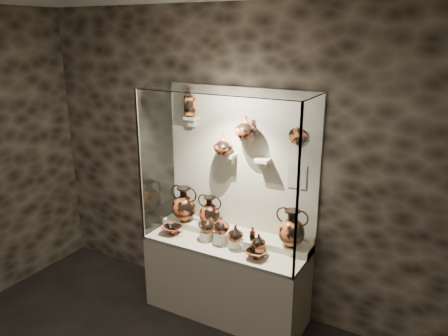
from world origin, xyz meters
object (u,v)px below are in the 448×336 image
(jug_e, at_px, (259,241))
(jug_a, at_px, (208,223))
(amphora_left, at_px, (184,204))
(lekythos_tall, at_px, (190,101))
(jug_c, at_px, (236,233))
(kylix_left, at_px, (172,229))
(kylix_right, at_px, (255,254))
(amphora_mid, at_px, (210,211))
(lekythos_small, at_px, (253,233))
(ovoid_vase_b, at_px, (245,127))
(ovoid_vase_a, at_px, (223,145))
(amphora_right, at_px, (291,228))
(jug_b, at_px, (221,225))

(jug_e, bearing_deg, jug_a, -163.89)
(amphora_left, height_order, jug_e, amphora_left)
(lekythos_tall, bearing_deg, jug_c, -3.64)
(jug_e, bearing_deg, amphora_left, -172.29)
(kylix_left, relative_size, kylix_right, 1.09)
(amphora_mid, distance_m, lekythos_small, 0.63)
(jug_e, height_order, ovoid_vase_b, ovoid_vase_b)
(amphora_mid, xyz_separation_m, jug_e, (0.68, -0.22, -0.09))
(kylix_left, bearing_deg, amphora_left, 74.53)
(amphora_mid, xyz_separation_m, ovoid_vase_b, (0.40, 0.03, 0.95))
(amphora_left, xyz_separation_m, amphora_mid, (0.32, 0.02, -0.03))
(lekythos_small, relative_size, lekythos_tall, 0.47)
(ovoid_vase_b, bearing_deg, ovoid_vase_a, 173.56)
(jug_a, distance_m, jug_c, 0.34)
(jug_c, relative_size, jug_e, 1.17)
(lekythos_small, bearing_deg, amphora_left, -174.53)
(amphora_left, relative_size, jug_c, 2.42)
(amphora_left, relative_size, lekythos_tall, 1.20)
(jug_c, height_order, lekythos_tall, lekythos_tall)
(amphora_left, distance_m, ovoid_vase_b, 1.17)
(lekythos_small, distance_m, kylix_left, 0.94)
(amphora_left, height_order, amphora_mid, amphora_left)
(amphora_right, bearing_deg, jug_a, -145.48)
(jug_c, distance_m, ovoid_vase_a, 0.90)
(jug_a, relative_size, lekythos_tall, 0.55)
(lekythos_tall, bearing_deg, kylix_left, -82.03)
(kylix_left, bearing_deg, jug_b, -7.79)
(amphora_mid, bearing_deg, kylix_left, -133.48)
(jug_b, height_order, lekythos_small, jug_b)
(jug_c, distance_m, ovoid_vase_b, 1.05)
(jug_c, xyz_separation_m, ovoid_vase_a, (-0.28, 0.26, 0.82))
(jug_c, bearing_deg, ovoid_vase_a, 137.60)
(amphora_left, xyz_separation_m, amphora_right, (1.25, 0.01, -0.01))
(jug_a, height_order, jug_c, jug_a)
(jug_a, distance_m, lekythos_tall, 1.29)
(amphora_left, relative_size, jug_b, 2.28)
(jug_b, xyz_separation_m, jug_c, (0.17, -0.02, -0.05))
(amphora_left, distance_m, jug_c, 0.78)
(kylix_right, relative_size, ovoid_vase_b, 1.14)
(ovoid_vase_a, bearing_deg, jug_a, -116.81)
(jug_e, height_order, kylix_left, jug_e)
(jug_b, height_order, jug_c, jug_b)
(lekythos_small, height_order, lekythos_tall, lekythos_tall)
(amphora_left, height_order, jug_c, amphora_left)
(amphora_mid, bearing_deg, lekythos_tall, 175.19)
(jug_a, height_order, kylix_right, jug_a)
(jug_c, height_order, jug_e, jug_c)
(amphora_right, distance_m, jug_a, 0.87)
(jug_a, relative_size, kylix_right, 0.75)
(amphora_left, xyz_separation_m, jug_c, (0.75, -0.20, -0.10))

